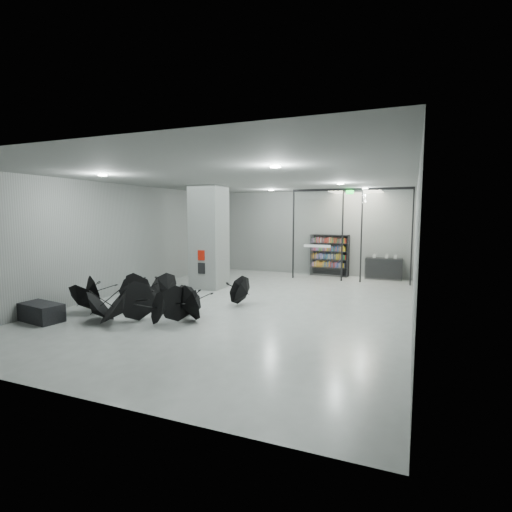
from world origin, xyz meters
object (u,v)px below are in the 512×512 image
at_px(column, 209,237).
at_px(bookshelf, 330,255).
at_px(shop_counter, 384,269).
at_px(bench, 38,312).
at_px(umbrella_cluster, 150,303).

xyz_separation_m(column, bookshelf, (3.82, 4.75, -1.02)).
bearing_deg(column, shop_counter, 37.05).
height_order(bench, bookshelf, bookshelf).
xyz_separation_m(bookshelf, umbrella_cluster, (-3.48, -8.97, -0.66)).
distance_m(column, bookshelf, 6.18).
distance_m(column, umbrella_cluster, 4.56).
height_order(column, bookshelf, column).
bearing_deg(bench, bookshelf, 70.67).
relative_size(bench, bookshelf, 0.78).
distance_m(bench, bookshelf, 12.26).
relative_size(column, shop_counter, 2.52).
bearing_deg(bench, column, 80.67).
relative_size(column, bookshelf, 2.05).
bearing_deg(bookshelf, bench, -113.14).
xyz_separation_m(column, shop_counter, (6.27, 4.73, -1.52)).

